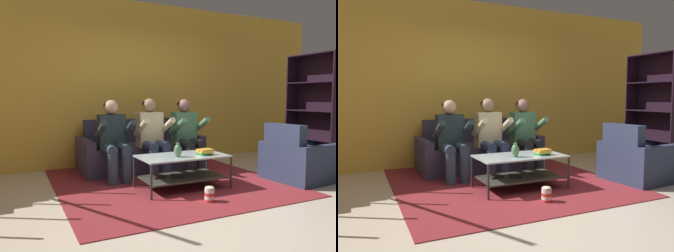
% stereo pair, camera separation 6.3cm
% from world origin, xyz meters
% --- Properties ---
extents(ground, '(16.80, 16.80, 0.00)m').
position_xyz_m(ground, '(0.00, 0.00, 0.00)').
color(ground, beige).
extents(back_partition, '(8.40, 0.12, 2.90)m').
position_xyz_m(back_partition, '(0.00, 2.46, 1.45)').
color(back_partition, gold).
rests_on(back_partition, ground).
extents(couch, '(1.97, 0.91, 0.82)m').
position_xyz_m(couch, '(-0.01, 1.88, 0.28)').
color(couch, '#3E3650').
rests_on(couch, ground).
extents(person_seated_left, '(0.50, 0.58, 1.16)m').
position_xyz_m(person_seated_left, '(-0.61, 1.35, 0.64)').
color(person_seated_left, '#324458').
rests_on(person_seated_left, ground).
extents(person_seated_middle, '(0.50, 0.58, 1.18)m').
position_xyz_m(person_seated_middle, '(-0.01, 1.35, 0.65)').
color(person_seated_middle, '#354164').
rests_on(person_seated_middle, ground).
extents(person_seated_right, '(0.50, 0.58, 1.17)m').
position_xyz_m(person_seated_right, '(0.60, 1.35, 0.64)').
color(person_seated_right, '#232928').
rests_on(person_seated_right, ground).
extents(coffee_table, '(1.16, 0.62, 0.44)m').
position_xyz_m(coffee_table, '(0.06, 0.52, 0.30)').
color(coffee_table, silver).
rests_on(coffee_table, ground).
extents(area_rug, '(3.00, 3.32, 0.01)m').
position_xyz_m(area_rug, '(0.03, 1.08, 0.01)').
color(area_rug, maroon).
rests_on(area_rug, ground).
extents(vase, '(0.10, 0.10, 0.18)m').
position_xyz_m(vase, '(-0.04, 0.44, 0.53)').
color(vase, '#4C7A52').
rests_on(vase, coffee_table).
extents(book_stack, '(0.21, 0.19, 0.08)m').
position_xyz_m(book_stack, '(0.35, 0.42, 0.48)').
color(book_stack, '#2B8852').
rests_on(book_stack, coffee_table).
extents(bookshelf, '(0.34, 0.96, 1.94)m').
position_xyz_m(bookshelf, '(2.82, 0.85, 0.75)').
color(bookshelf, black).
rests_on(bookshelf, ground).
extents(armchair, '(0.95, 0.90, 0.83)m').
position_xyz_m(armchair, '(1.81, 0.18, 0.28)').
color(armchair, '#2A334F').
rests_on(armchair, ground).
extents(popcorn_tub, '(0.11, 0.11, 0.19)m').
position_xyz_m(popcorn_tub, '(0.08, -0.12, 0.09)').
color(popcorn_tub, red).
rests_on(popcorn_tub, ground).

